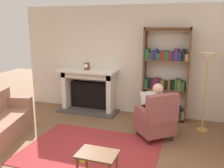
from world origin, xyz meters
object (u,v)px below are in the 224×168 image
object	(u,v)px
side_table	(97,158)
floor_lamp	(208,65)
mantel_clock	(87,66)
armchair_reading	(157,119)
bookshelf	(166,78)
fireplace	(89,89)
seated_reader	(154,108)

from	to	relation	value
side_table	floor_lamp	distance (m)	3.01
mantel_clock	floor_lamp	size ratio (longest dim) A/B	0.11
mantel_clock	armchair_reading	distance (m)	2.36
bookshelf	armchair_reading	world-z (taller)	bookshelf
bookshelf	side_table	xyz separation A→B (m)	(-0.56, -2.90, -0.61)
mantel_clock	bookshelf	bearing A→B (deg)	3.98
fireplace	floor_lamp	size ratio (longest dim) A/B	0.93
seated_reader	floor_lamp	size ratio (longest dim) A/B	0.68
armchair_reading	seated_reader	world-z (taller)	seated_reader
fireplace	side_table	xyz separation A→B (m)	(1.40, -2.87, -0.18)
floor_lamp	seated_reader	bearing A→B (deg)	-145.96
seated_reader	mantel_clock	bearing A→B (deg)	-66.84
bookshelf	side_table	world-z (taller)	bookshelf
armchair_reading	floor_lamp	xyz separation A→B (m)	(0.87, 0.73, 1.00)
side_table	armchair_reading	bearing A→B (deg)	71.71
mantel_clock	seated_reader	distance (m)	2.19
mantel_clock	armchair_reading	size ratio (longest dim) A/B	0.18
bookshelf	side_table	size ratio (longest dim) A/B	3.88
armchair_reading	mantel_clock	bearing A→B (deg)	-68.03
seated_reader	side_table	distance (m)	1.88
bookshelf	armchair_reading	xyz separation A→B (m)	(0.01, -1.18, -0.59)
side_table	floor_lamp	world-z (taller)	floor_lamp
bookshelf	seated_reader	world-z (taller)	bookshelf
fireplace	bookshelf	bearing A→B (deg)	0.98
fireplace	bookshelf	xyz separation A→B (m)	(1.96, 0.03, 0.43)
mantel_clock	armchair_reading	xyz separation A→B (m)	(1.96, -1.05, -0.78)
armchair_reading	side_table	bearing A→B (deg)	31.77
armchair_reading	floor_lamp	bearing A→B (deg)	179.99
fireplace	armchair_reading	bearing A→B (deg)	-30.33
fireplace	bookshelf	distance (m)	2.01
fireplace	armchair_reading	world-z (taller)	fireplace
mantel_clock	side_table	distance (m)	3.19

